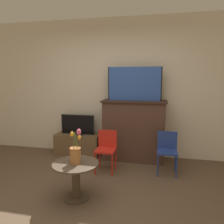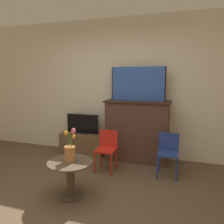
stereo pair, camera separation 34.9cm
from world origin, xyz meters
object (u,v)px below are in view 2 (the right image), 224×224
(painting, at_px, (138,84))
(vase_tulips, at_px, (70,151))
(chair_red, at_px, (107,147))
(tv_monitor, at_px, (83,124))
(chair_blue, at_px, (168,151))

(painting, height_order, vase_tulips, painting)
(chair_red, distance_m, vase_tulips, 0.98)
(painting, height_order, tv_monitor, painting)
(chair_red, xyz_separation_m, vase_tulips, (-0.17, -0.93, 0.22))
(tv_monitor, bearing_deg, painting, -0.93)
(tv_monitor, height_order, vase_tulips, vase_tulips)
(vase_tulips, bearing_deg, chair_red, 79.49)
(painting, bearing_deg, chair_red, -121.37)
(tv_monitor, xyz_separation_m, chair_blue, (1.75, -0.51, -0.21))
(painting, relative_size, tv_monitor, 1.45)
(tv_monitor, relative_size, vase_tulips, 1.57)
(chair_red, bearing_deg, vase_tulips, -100.51)
(painting, distance_m, chair_blue, 1.31)
(chair_blue, bearing_deg, painting, 140.95)
(tv_monitor, relative_size, chair_red, 1.02)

